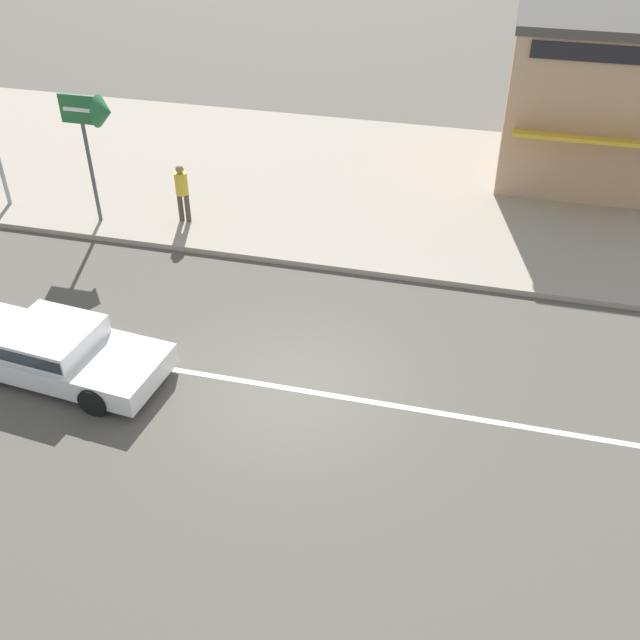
{
  "coord_description": "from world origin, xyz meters",
  "views": [
    {
      "loc": [
        3.25,
        -10.93,
        9.87
      ],
      "look_at": [
        0.2,
        1.37,
        0.8
      ],
      "focal_mm": 42.0,
      "sensor_mm": 36.0,
      "label": 1
    }
  ],
  "objects_px": {
    "pedestrian_near_clock": "(182,189)",
    "shopfront_corner_warung": "(600,94)",
    "sedan_white_1": "(55,349)",
    "arrow_signboard": "(99,117)"
  },
  "relations": [
    {
      "from": "sedan_white_1",
      "to": "shopfront_corner_warung",
      "type": "xyz_separation_m",
      "value": [
        10.87,
        12.59,
        1.99
      ]
    },
    {
      "from": "sedan_white_1",
      "to": "pedestrian_near_clock",
      "type": "height_order",
      "value": "pedestrian_near_clock"
    },
    {
      "from": "arrow_signboard",
      "to": "pedestrian_near_clock",
      "type": "bearing_deg",
      "value": 17.94
    },
    {
      "from": "sedan_white_1",
      "to": "pedestrian_near_clock",
      "type": "bearing_deg",
      "value": 88.74
    },
    {
      "from": "pedestrian_near_clock",
      "to": "arrow_signboard",
      "type": "bearing_deg",
      "value": -162.06
    },
    {
      "from": "sedan_white_1",
      "to": "pedestrian_near_clock",
      "type": "xyz_separation_m",
      "value": [
        0.14,
        6.49,
        0.56
      ]
    },
    {
      "from": "pedestrian_near_clock",
      "to": "shopfront_corner_warung",
      "type": "distance_m",
      "value": 12.42
    },
    {
      "from": "sedan_white_1",
      "to": "pedestrian_near_clock",
      "type": "distance_m",
      "value": 6.51
    },
    {
      "from": "sedan_white_1",
      "to": "arrow_signboard",
      "type": "distance_m",
      "value": 6.66
    },
    {
      "from": "pedestrian_near_clock",
      "to": "shopfront_corner_warung",
      "type": "xyz_separation_m",
      "value": [
        10.73,
        6.11,
        1.43
      ]
    }
  ]
}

